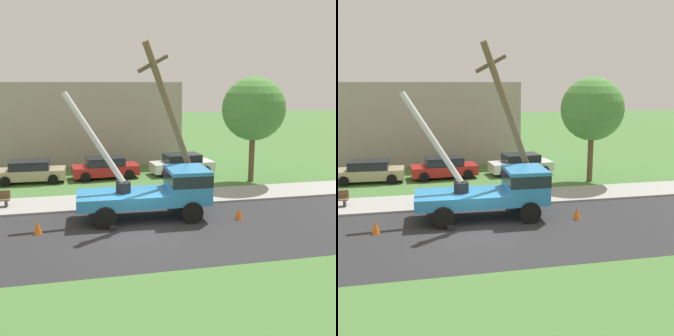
{
  "view_description": "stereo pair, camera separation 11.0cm",
  "coord_description": "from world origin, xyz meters",
  "views": [
    {
      "loc": [
        -2.41,
        -16.76,
        6.38
      ],
      "look_at": [
        1.83,
        2.51,
        2.31
      ],
      "focal_mm": 44.55,
      "sensor_mm": 36.0,
      "label": 1
    },
    {
      "loc": [
        -2.3,
        -16.79,
        6.38
      ],
      "look_at": [
        1.83,
        2.51,
        2.31
      ],
      "focal_mm": 44.55,
      "sensor_mm": 36.0,
      "label": 2
    }
  ],
  "objects": [
    {
      "name": "traffic_cone_behind",
      "position": [
        -4.22,
        1.0,
        0.28
      ],
      "size": [
        0.36,
        0.36,
        0.56
      ],
      "primitive_type": "cone",
      "color": "orange",
      "rests_on": "ground"
    },
    {
      "name": "lowrise_building_backdrop",
      "position": [
        -3.28,
        18.09,
        3.2
      ],
      "size": [
        18.0,
        6.0,
        6.4
      ],
      "primitive_type": "cube",
      "color": "#A5998C",
      "rests_on": "ground"
    },
    {
      "name": "parked_sedan_red",
      "position": [
        -0.61,
        11.17,
        0.71
      ],
      "size": [
        4.54,
        2.27,
        1.42
      ],
      "color": "#B21E1E",
      "rests_on": "ground"
    },
    {
      "name": "utility_truck",
      "position": [
        1.4,
        2.16,
        1.41
      ],
      "size": [
        6.76,
        3.21,
        5.98
      ],
      "color": "#2D84C6",
      "rests_on": "ground"
    },
    {
      "name": "sidewalk_strip",
      "position": [
        0.0,
        5.25,
        0.05
      ],
      "size": [
        80.0,
        2.97,
        0.1
      ],
      "primitive_type": "cube",
      "color": "#9E9E99",
      "rests_on": "ground"
    },
    {
      "name": "road_asphalt",
      "position": [
        0.0,
        0.0,
        0.0
      ],
      "size": [
        80.0,
        7.52,
        0.01
      ],
      "primitive_type": "cube",
      "color": "#2B2B2D",
      "rests_on": "ground"
    },
    {
      "name": "ground_plane",
      "position": [
        0.0,
        12.0,
        0.0
      ],
      "size": [
        120.0,
        120.0,
        0.0
      ],
      "primitive_type": "plane",
      "color": "#477538"
    },
    {
      "name": "parked_sedan_white",
      "position": [
        4.8,
        11.33,
        0.71
      ],
      "size": [
        4.54,
        2.27,
        1.42
      ],
      "color": "silver",
      "rests_on": "ground"
    },
    {
      "name": "roadside_tree_near",
      "position": [
        8.67,
        8.18,
        4.7
      ],
      "size": [
        4.03,
        4.03,
        6.74
      ],
      "color": "brown",
      "rests_on": "ground"
    },
    {
      "name": "traffic_cone_ahead",
      "position": [
        4.96,
        1.01,
        0.28
      ],
      "size": [
        0.36,
        0.36,
        0.56
      ],
      "primitive_type": "cone",
      "color": "orange",
      "rests_on": "ground"
    },
    {
      "name": "parked_sedan_tan",
      "position": [
        -5.45,
        10.93,
        0.71
      ],
      "size": [
        4.43,
        2.06,
        1.42
      ],
      "color": "tan",
      "rests_on": "ground"
    },
    {
      "name": "leaning_utility_pole",
      "position": [
        2.38,
        3.42,
        4.26
      ],
      "size": [
        3.9,
        2.08,
        8.35
      ],
      "color": "brown",
      "rests_on": "ground"
    }
  ]
}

